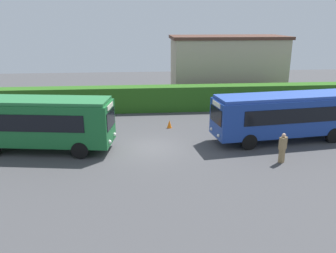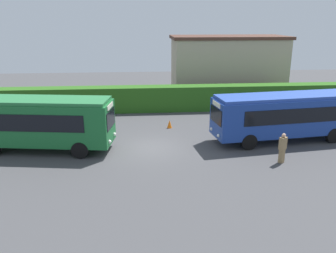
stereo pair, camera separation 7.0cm
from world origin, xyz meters
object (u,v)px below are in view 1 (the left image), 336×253
at_px(bus_green, 41,121).
at_px(person_center, 56,124).
at_px(person_right, 283,147).
at_px(person_left, 10,126).
at_px(bus_blue, 285,114).
at_px(traffic_cone, 169,124).

bearing_deg(bus_green, person_center, 92.43).
distance_m(person_center, person_right, 14.65).
height_order(bus_green, person_center, bus_green).
bearing_deg(person_right, person_center, -144.41).
bearing_deg(person_left, person_right, -58.37).
bearing_deg(bus_blue, traffic_cone, -31.72).
xyz_separation_m(person_left, person_center, (2.95, 0.28, 0.02)).
bearing_deg(person_right, person_left, -139.87).
xyz_separation_m(person_center, person_right, (13.56, -5.53, -0.04)).
relative_size(person_left, person_center, 0.98).
bearing_deg(person_left, bus_green, -79.59).
xyz_separation_m(person_center, traffic_cone, (7.85, 1.36, -0.65)).
bearing_deg(person_center, person_left, 134.80).
bearing_deg(bus_blue, bus_green, -5.35).
relative_size(bus_blue, traffic_cone, 16.34).
relative_size(bus_blue, person_center, 5.40).
relative_size(bus_green, person_center, 4.87).
xyz_separation_m(person_left, person_right, (16.52, -5.26, -0.02)).
height_order(bus_blue, traffic_cone, bus_blue).
bearing_deg(person_right, bus_green, -134.80).
xyz_separation_m(bus_blue, person_center, (-15.13, 1.97, -0.84)).
relative_size(person_left, traffic_cone, 2.95).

